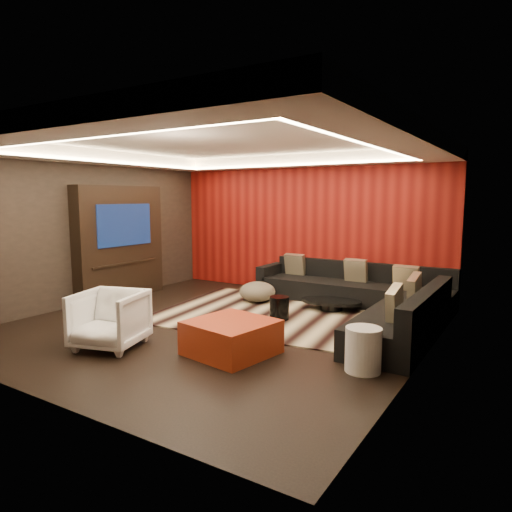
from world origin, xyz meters
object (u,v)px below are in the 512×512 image
Objects in this scene: drum_stool at (279,308)px; sectional_sofa at (368,300)px; orange_ottoman at (231,337)px; armchair at (110,319)px; white_side_table at (363,350)px; coffee_table at (331,305)px.

drum_stool is 1.54m from sectional_sofa.
orange_ottoman is 2.91m from sectional_sofa.
orange_ottoman is 0.26× the size of sectional_sofa.
armchair is at bearing -156.18° from orange_ottoman.
orange_ottoman is at bearing -169.29° from white_side_table.
white_side_table reaches higher than orange_ottoman.
sectional_sofa is at bearing 4.46° from coffee_table.
white_side_table is 0.14× the size of sectional_sofa.
armchair is 0.23× the size of sectional_sofa.
orange_ottoman is (0.25, -1.71, 0.01)m from drum_stool.
coffee_table is at bearing 85.35° from orange_ottoman.
drum_stool is (-0.48, -1.02, 0.10)m from coffee_table.
coffee_table is 2.87× the size of drum_stool.
orange_ottoman reaches higher than coffee_table.
white_side_table is at bearing -72.79° from sectional_sofa.
orange_ottoman is at bearing -81.52° from drum_stool.
white_side_table is (1.40, -2.42, 0.15)m from coffee_table.
coffee_table is 3.81m from armchair.
sectional_sofa reaches higher than white_side_table.
white_side_table is 0.61× the size of armchair.
white_side_table is 2.59m from sectional_sofa.
coffee_table is 1.13m from drum_stool.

